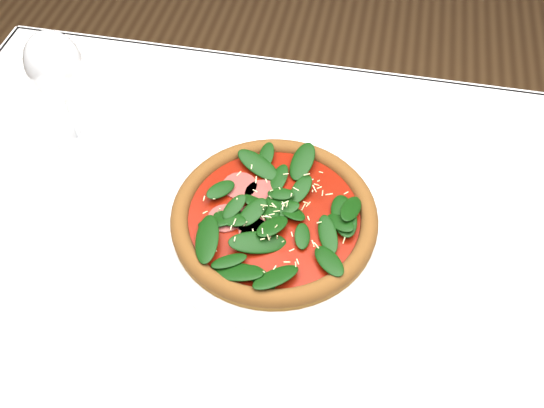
# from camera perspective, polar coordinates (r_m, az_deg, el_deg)

# --- Properties ---
(dining_table) EXTENTS (1.21, 0.81, 0.75)m
(dining_table) POSITION_cam_1_polar(r_m,az_deg,el_deg) (0.86, 3.31, -9.43)
(dining_table) COLOR white
(dining_table) RESTS_ON ground
(plate) EXTENTS (0.32, 0.32, 0.01)m
(plate) POSITION_cam_1_polar(r_m,az_deg,el_deg) (0.81, 0.21, -1.76)
(plate) COLOR silver
(plate) RESTS_ON dining_table
(pizza) EXTENTS (0.36, 0.36, 0.04)m
(pizza) POSITION_cam_1_polar(r_m,az_deg,el_deg) (0.79, 0.21, -0.98)
(pizza) COLOR #966424
(pizza) RESTS_ON plate
(wine_glass) EXTENTS (0.08, 0.08, 0.19)m
(wine_glass) POSITION_cam_1_polar(r_m,az_deg,el_deg) (0.88, -19.72, 11.94)
(wine_glass) COLOR silver
(wine_glass) RESTS_ON dining_table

